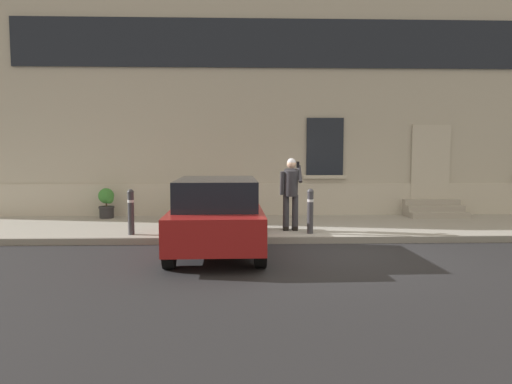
{
  "coord_description": "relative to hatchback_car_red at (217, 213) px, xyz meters",
  "views": [
    {
      "loc": [
        -1.82,
        -9.28,
        2.02
      ],
      "look_at": [
        -1.46,
        1.6,
        1.1
      ],
      "focal_mm": 32.68,
      "sensor_mm": 36.0,
      "label": 1
    }
  ],
  "objects": [
    {
      "name": "hatchback_car_red",
      "position": [
        0.0,
        0.0,
        0.0
      ],
      "size": [
        1.85,
        4.1,
        1.5
      ],
      "color": "maroon",
      "rests_on": "ground"
    },
    {
      "name": "sidewalk",
      "position": [
        2.3,
        2.65,
        -0.71
      ],
      "size": [
        24.0,
        3.6,
        0.15
      ],
      "primitive_type": "cube",
      "color": "#99968E",
      "rests_on": "ground"
    },
    {
      "name": "planter_olive",
      "position": [
        -1.06,
        3.77,
        -0.18
      ],
      "size": [
        0.44,
        0.44,
        0.86
      ],
      "color": "#606B38",
      "rests_on": "sidewalk"
    },
    {
      "name": "bollard_near_person",
      "position": [
        2.09,
        1.2,
        -0.08
      ],
      "size": [
        0.15,
        0.15,
        1.04
      ],
      "color": "#333338",
      "rests_on": "sidewalk"
    },
    {
      "name": "curb_edge",
      "position": [
        2.3,
        0.79,
        -0.71
      ],
      "size": [
        24.0,
        0.12,
        0.15
      ],
      "primitive_type": "cube",
      "color": "gray",
      "rests_on": "ground"
    },
    {
      "name": "planter_charcoal",
      "position": [
        -3.36,
        3.95,
        -0.18
      ],
      "size": [
        0.44,
        0.44,
        0.86
      ],
      "color": "#2D2D30",
      "rests_on": "sidewalk"
    },
    {
      "name": "ground_plane",
      "position": [
        2.3,
        -0.15,
        -0.79
      ],
      "size": [
        80.0,
        80.0,
        0.0
      ],
      "primitive_type": "plane",
      "color": "#232326"
    },
    {
      "name": "building_facade",
      "position": [
        2.31,
        5.14,
        2.94
      ],
      "size": [
        24.0,
        1.52,
        7.5
      ],
      "color": "#B2AD9E",
      "rests_on": "ground"
    },
    {
      "name": "bollard_far_left",
      "position": [
        -2.03,
        1.2,
        -0.08
      ],
      "size": [
        0.15,
        0.15,
        1.04
      ],
      "color": "#333338",
      "rests_on": "sidewalk"
    },
    {
      "name": "entrance_stoop",
      "position": [
        6.19,
        4.08,
        -0.45
      ],
      "size": [
        1.67,
        0.96,
        0.48
      ],
      "color": "#9E998E",
      "rests_on": "sidewalk"
    },
    {
      "name": "person_on_phone",
      "position": [
        1.67,
        1.6,
        0.36
      ],
      "size": [
        0.51,
        0.51,
        1.74
      ],
      "rotation": [
        0.0,
        0.0,
        0.02
      ],
      "color": "#2D2D33",
      "rests_on": "sidewalk"
    }
  ]
}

